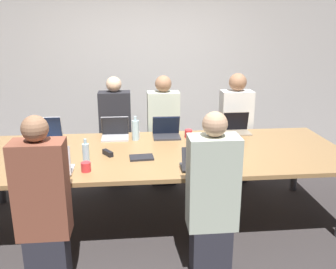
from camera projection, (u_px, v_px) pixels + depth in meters
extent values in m
plane|color=#383333|center=(156.00, 218.00, 4.10)|extent=(24.00, 24.00, 0.00)
cube|color=#BCB7B2|center=(146.00, 67.00, 5.63)|extent=(12.00, 0.06, 2.80)
cube|color=#9E7547|center=(156.00, 153.00, 3.88)|extent=(3.94, 1.46, 0.04)
cylinder|color=#4C4C51|center=(0.00, 174.00, 4.35)|extent=(0.08, 0.08, 0.73)
cylinder|color=#4C4C51|center=(296.00, 163.00, 4.68)|extent=(0.08, 0.08, 0.73)
cube|color=#B7B7BC|center=(115.00, 138.00, 4.29)|extent=(0.31, 0.24, 0.02)
cube|color=#B7B7BC|center=(115.00, 125.00, 4.34)|extent=(0.31, 0.11, 0.23)
cube|color=black|center=(115.00, 126.00, 4.33)|extent=(0.31, 0.10, 0.23)
cube|color=#2D2D38|center=(117.00, 166.00, 4.96)|extent=(0.32, 0.24, 0.45)
cube|color=#232328|center=(115.00, 122.00, 4.78)|extent=(0.40, 0.24, 0.77)
sphere|color=beige|center=(114.00, 84.00, 4.64)|extent=(0.19, 0.19, 0.19)
cylinder|color=white|center=(136.00, 135.00, 4.29)|extent=(0.08, 0.08, 0.08)
cylinder|color=#ADD1E0|center=(135.00, 130.00, 4.22)|extent=(0.08, 0.08, 0.23)
cylinder|color=#ADD1E0|center=(135.00, 118.00, 4.18)|extent=(0.03, 0.03, 0.05)
cube|color=#333338|center=(200.00, 167.00, 3.44)|extent=(0.35, 0.21, 0.02)
cube|color=#333338|center=(202.00, 159.00, 3.32)|extent=(0.36, 0.07, 0.21)
cube|color=black|center=(202.00, 158.00, 3.33)|extent=(0.35, 0.07, 0.20)
cube|color=#2D2D38|center=(210.00, 250.00, 3.14)|extent=(0.32, 0.24, 0.45)
cube|color=beige|center=(213.00, 183.00, 2.96)|extent=(0.40, 0.24, 0.77)
sphere|color=tan|center=(215.00, 124.00, 2.82)|extent=(0.20, 0.20, 0.20)
cube|color=silver|center=(55.00, 171.00, 3.35)|extent=(0.32, 0.25, 0.02)
cube|color=silver|center=(51.00, 161.00, 3.19)|extent=(0.32, 0.04, 0.26)
cube|color=black|center=(52.00, 161.00, 3.21)|extent=(0.32, 0.04, 0.25)
cube|color=#2D2D38|center=(49.00, 258.00, 3.02)|extent=(0.32, 0.24, 0.45)
cube|color=brown|center=(41.00, 190.00, 2.84)|extent=(0.40, 0.24, 0.77)
sphere|color=#9E7051|center=(35.00, 129.00, 2.70)|extent=(0.20, 0.20, 0.20)
cylinder|color=red|center=(86.00, 167.00, 3.35)|extent=(0.09, 0.09, 0.09)
cylinder|color=#ADD1E0|center=(86.00, 155.00, 3.46)|extent=(0.06, 0.06, 0.22)
cylinder|color=#ADD1E0|center=(85.00, 141.00, 3.42)|extent=(0.03, 0.03, 0.05)
cube|color=#333338|center=(167.00, 137.00, 4.33)|extent=(0.31, 0.23, 0.02)
cube|color=#333338|center=(166.00, 125.00, 4.37)|extent=(0.32, 0.10, 0.22)
cube|color=#0F1933|center=(166.00, 125.00, 4.37)|extent=(0.31, 0.10, 0.22)
cube|color=#2D2D38|center=(164.00, 166.00, 4.95)|extent=(0.32, 0.24, 0.45)
cube|color=beige|center=(163.00, 122.00, 4.78)|extent=(0.40, 0.24, 0.77)
sphere|color=#9E7051|center=(163.00, 84.00, 4.63)|extent=(0.21, 0.21, 0.21)
cylinder|color=red|center=(188.00, 134.00, 4.33)|extent=(0.09, 0.09, 0.09)
cube|color=silver|center=(45.00, 142.00, 4.16)|extent=(0.34, 0.26, 0.02)
cube|color=silver|center=(46.00, 127.00, 4.22)|extent=(0.35, 0.08, 0.25)
cube|color=#0F1933|center=(46.00, 128.00, 4.21)|extent=(0.34, 0.08, 0.25)
cube|color=gray|center=(237.00, 133.00, 4.49)|extent=(0.31, 0.23, 0.02)
cube|color=gray|center=(235.00, 121.00, 4.55)|extent=(0.31, 0.06, 0.23)
cube|color=black|center=(236.00, 121.00, 4.54)|extent=(0.31, 0.06, 0.22)
cube|color=#2D2D38|center=(233.00, 164.00, 5.02)|extent=(0.32, 0.24, 0.45)
cube|color=silver|center=(236.00, 120.00, 4.85)|extent=(0.40, 0.24, 0.77)
sphere|color=#9E7051|center=(238.00, 82.00, 4.70)|extent=(0.22, 0.22, 0.22)
cylinder|color=#ADD1E0|center=(217.00, 128.00, 4.36)|extent=(0.07, 0.07, 0.20)
cylinder|color=#ADD1E0|center=(217.00, 118.00, 4.33)|extent=(0.03, 0.03, 0.04)
cube|color=black|center=(108.00, 153.00, 3.76)|extent=(0.12, 0.15, 0.05)
cube|color=#232328|center=(142.00, 157.00, 3.68)|extent=(0.24, 0.17, 0.02)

